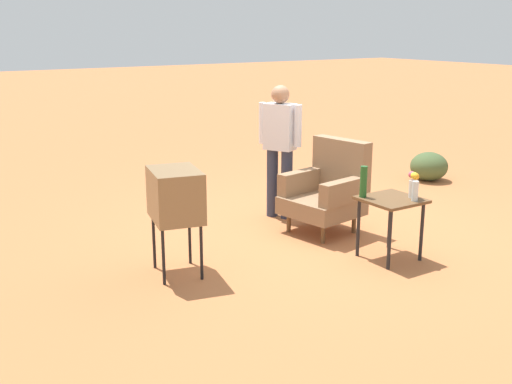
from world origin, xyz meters
TOP-DOWN VIEW (x-y plane):
  - ground_plane at (0.00, 0.00)m, footprint 60.00×60.00m
  - armchair at (0.04, 0.03)m, footprint 0.88×0.89m
  - side_table at (1.09, -0.01)m, footprint 0.56×0.56m
  - tv_on_stand at (0.28, -2.02)m, footprint 0.68×0.56m
  - person_standing at (-0.71, -0.13)m, footprint 0.52×0.36m
  - bottle_short_clear at (1.29, 0.11)m, footprint 0.06×0.06m
  - bottle_wine_green at (0.90, -0.22)m, footprint 0.07×0.07m
  - flower_vase at (1.19, 0.18)m, footprint 0.14×0.10m
  - shrub_far at (-1.02, 2.92)m, footprint 0.57×0.57m

SIDE VIEW (x-z plane):
  - ground_plane at x=0.00m, z-range 0.00..0.00m
  - shrub_far at x=-1.02m, z-range 0.00..0.44m
  - armchair at x=0.04m, z-range -0.03..1.03m
  - side_table at x=1.09m, z-range 0.22..0.87m
  - bottle_short_clear at x=1.29m, z-range 0.64..0.84m
  - tv_on_stand at x=0.28m, z-range 0.27..1.30m
  - flower_vase at x=1.19m, z-range 0.66..0.92m
  - bottle_wine_green at x=0.90m, z-range 0.64..0.96m
  - person_standing at x=-0.71m, z-range 0.12..1.76m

